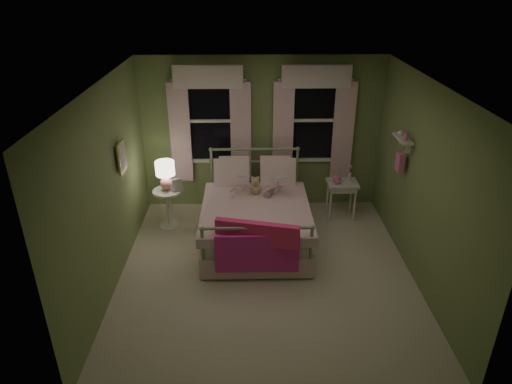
{
  "coord_description": "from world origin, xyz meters",
  "views": [
    {
      "loc": [
        -0.24,
        -5.19,
        3.77
      ],
      "look_at": [
        -0.13,
        0.51,
        1.0
      ],
      "focal_mm": 32.0,
      "sensor_mm": 36.0,
      "label": 1
    }
  ],
  "objects_px": {
    "child_left": "(237,176)",
    "teddy_bear": "(255,187)",
    "bed": "(256,218)",
    "table_lamp": "(165,173)",
    "nightstand_right": "(342,187)",
    "nightstand_left": "(168,203)",
    "child_right": "(273,176)"
  },
  "relations": [
    {
      "from": "child_left",
      "to": "table_lamp",
      "type": "xyz_separation_m",
      "value": [
        -1.11,
        0.04,
        0.04
      ]
    },
    {
      "from": "table_lamp",
      "to": "bed",
      "type": "bearing_deg",
      "value": -18.29
    },
    {
      "from": "child_left",
      "to": "teddy_bear",
      "type": "distance_m",
      "value": 0.34
    },
    {
      "from": "nightstand_left",
      "to": "nightstand_right",
      "type": "bearing_deg",
      "value": 5.21
    },
    {
      "from": "nightstand_left",
      "to": "nightstand_right",
      "type": "xyz_separation_m",
      "value": [
        2.83,
        0.26,
        0.13
      ]
    },
    {
      "from": "child_right",
      "to": "nightstand_right",
      "type": "height_order",
      "value": "child_right"
    },
    {
      "from": "bed",
      "to": "teddy_bear",
      "type": "xyz_separation_m",
      "value": [
        -0.0,
        0.26,
        0.41
      ]
    },
    {
      "from": "table_lamp",
      "to": "nightstand_right",
      "type": "distance_m",
      "value": 2.87
    },
    {
      "from": "teddy_bear",
      "to": "nightstand_right",
      "type": "distance_m",
      "value": 1.53
    },
    {
      "from": "nightstand_right",
      "to": "child_left",
      "type": "bearing_deg",
      "value": -170.25
    },
    {
      "from": "bed",
      "to": "teddy_bear",
      "type": "relative_size",
      "value": 6.65
    },
    {
      "from": "nightstand_left",
      "to": "nightstand_right",
      "type": "height_order",
      "value": "same"
    },
    {
      "from": "child_left",
      "to": "nightstand_left",
      "type": "bearing_deg",
      "value": 13.9
    },
    {
      "from": "nightstand_left",
      "to": "child_right",
      "type": "bearing_deg",
      "value": -1.3
    },
    {
      "from": "bed",
      "to": "child_left",
      "type": "relative_size",
      "value": 2.98
    },
    {
      "from": "child_right",
      "to": "nightstand_right",
      "type": "bearing_deg",
      "value": -142.18
    },
    {
      "from": "bed",
      "to": "nightstand_right",
      "type": "height_order",
      "value": "bed"
    },
    {
      "from": "bed",
      "to": "table_lamp",
      "type": "relative_size",
      "value": 4.34
    },
    {
      "from": "child_right",
      "to": "teddy_bear",
      "type": "xyz_separation_m",
      "value": [
        -0.28,
        -0.16,
        -0.11
      ]
    },
    {
      "from": "teddy_bear",
      "to": "table_lamp",
      "type": "relative_size",
      "value": 0.65
    },
    {
      "from": "child_left",
      "to": "table_lamp",
      "type": "bearing_deg",
      "value": 13.9
    },
    {
      "from": "nightstand_left",
      "to": "nightstand_right",
      "type": "relative_size",
      "value": 1.02
    },
    {
      "from": "child_right",
      "to": "teddy_bear",
      "type": "height_order",
      "value": "child_right"
    },
    {
      "from": "teddy_bear",
      "to": "nightstand_right",
      "type": "xyz_separation_m",
      "value": [
        1.44,
        0.45,
        -0.24
      ]
    },
    {
      "from": "bed",
      "to": "nightstand_right",
      "type": "bearing_deg",
      "value": 26.45
    },
    {
      "from": "child_left",
      "to": "bed",
      "type": "bearing_deg",
      "value": 139.46
    },
    {
      "from": "bed",
      "to": "nightstand_left",
      "type": "distance_m",
      "value": 1.46
    },
    {
      "from": "child_right",
      "to": "nightstand_left",
      "type": "relative_size",
      "value": 1.02
    },
    {
      "from": "bed",
      "to": "table_lamp",
      "type": "height_order",
      "value": "bed"
    },
    {
      "from": "bed",
      "to": "nightstand_right",
      "type": "relative_size",
      "value": 3.18
    },
    {
      "from": "bed",
      "to": "teddy_bear",
      "type": "bearing_deg",
      "value": 90.0
    },
    {
      "from": "child_left",
      "to": "nightstand_left",
      "type": "distance_m",
      "value": 1.22
    }
  ]
}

